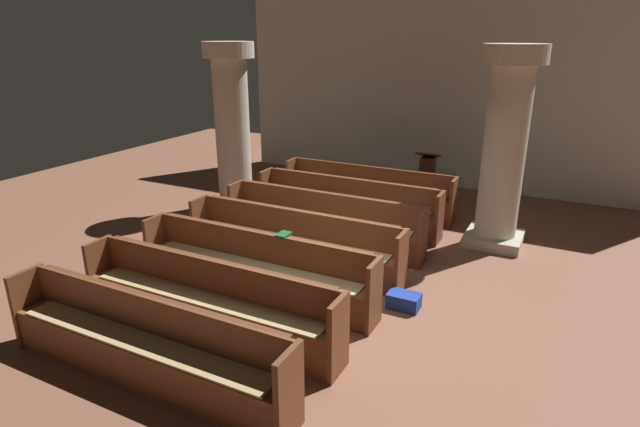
{
  "coord_description": "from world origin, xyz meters",
  "views": [
    {
      "loc": [
        2.78,
        -5.76,
        3.42
      ],
      "look_at": [
        -0.64,
        1.0,
        0.75
      ],
      "focal_mm": 29.02,
      "sensor_mm": 36.0,
      "label": 1
    }
  ],
  "objects_px": {
    "pew_row_0": "(367,188)",
    "pew_row_6": "(143,340)",
    "pew_row_3": "(292,239)",
    "pew_row_5": "(206,297)",
    "pew_row_2": "(322,219)",
    "pillar_far_side": "(232,124)",
    "pew_row_4": "(254,265)",
    "pew_row_1": "(347,202)",
    "lectern": "(427,181)",
    "hymn_book": "(284,235)",
    "kneeler_box_blue": "(404,301)",
    "pillar_aisle_side": "(505,146)"
  },
  "relations": [
    {
      "from": "pillar_aisle_side",
      "to": "pew_row_5",
      "type": "bearing_deg",
      "value": -120.16
    },
    {
      "from": "lectern",
      "to": "pillar_aisle_side",
      "type": "bearing_deg",
      "value": -46.21
    },
    {
      "from": "pew_row_3",
      "to": "kneeler_box_blue",
      "type": "height_order",
      "value": "pew_row_3"
    },
    {
      "from": "pew_row_1",
      "to": "pew_row_4",
      "type": "relative_size",
      "value": 1.0
    },
    {
      "from": "pew_row_5",
      "to": "hymn_book",
      "type": "xyz_separation_m",
      "value": [
        0.35,
        1.2,
        0.43
      ]
    },
    {
      "from": "pew_row_0",
      "to": "pew_row_6",
      "type": "relative_size",
      "value": 1.0
    },
    {
      "from": "pew_row_6",
      "to": "pew_row_1",
      "type": "bearing_deg",
      "value": 90.0
    },
    {
      "from": "pew_row_2",
      "to": "pillar_far_side",
      "type": "xyz_separation_m",
      "value": [
        -2.52,
        1.07,
        1.22
      ]
    },
    {
      "from": "pew_row_4",
      "to": "pew_row_6",
      "type": "xyz_separation_m",
      "value": [
        0.0,
        -2.02,
        0.0
      ]
    },
    {
      "from": "pew_row_1",
      "to": "pew_row_5",
      "type": "relative_size",
      "value": 1.0
    },
    {
      "from": "pew_row_4",
      "to": "pillar_aisle_side",
      "type": "xyz_separation_m",
      "value": [
        2.57,
        3.42,
        1.22
      ]
    },
    {
      "from": "pew_row_5",
      "to": "pew_row_3",
      "type": "bearing_deg",
      "value": 90.0
    },
    {
      "from": "pew_row_3",
      "to": "pillar_far_side",
      "type": "bearing_deg",
      "value": 140.51
    },
    {
      "from": "pew_row_0",
      "to": "hymn_book",
      "type": "distance_m",
      "value": 3.88
    },
    {
      "from": "pew_row_4",
      "to": "pew_row_1",
      "type": "bearing_deg",
      "value": 90.0
    },
    {
      "from": "pew_row_5",
      "to": "pillar_far_side",
      "type": "bearing_deg",
      "value": 121.64
    },
    {
      "from": "pew_row_1",
      "to": "pew_row_3",
      "type": "distance_m",
      "value": 2.02
    },
    {
      "from": "pew_row_5",
      "to": "pew_row_0",
      "type": "bearing_deg",
      "value": 90.0
    },
    {
      "from": "lectern",
      "to": "hymn_book",
      "type": "distance_m",
      "value": 5.05
    },
    {
      "from": "pew_row_1",
      "to": "pew_row_6",
      "type": "xyz_separation_m",
      "value": [
        0.0,
        -5.04,
        0.0
      ]
    },
    {
      "from": "kneeler_box_blue",
      "to": "pew_row_1",
      "type": "bearing_deg",
      "value": 128.29
    },
    {
      "from": "pew_row_1",
      "to": "hymn_book",
      "type": "relative_size",
      "value": 16.21
    },
    {
      "from": "hymn_book",
      "to": "kneeler_box_blue",
      "type": "height_order",
      "value": "hymn_book"
    },
    {
      "from": "pew_row_2",
      "to": "hymn_book",
      "type": "relative_size",
      "value": 16.21
    },
    {
      "from": "pew_row_4",
      "to": "kneeler_box_blue",
      "type": "xyz_separation_m",
      "value": [
        1.9,
        0.62,
        -0.38
      ]
    },
    {
      "from": "pew_row_1",
      "to": "hymn_book",
      "type": "distance_m",
      "value": 2.88
    },
    {
      "from": "pew_row_0",
      "to": "kneeler_box_blue",
      "type": "relative_size",
      "value": 8.38
    },
    {
      "from": "pew_row_1",
      "to": "pew_row_5",
      "type": "distance_m",
      "value": 4.03
    },
    {
      "from": "pew_row_0",
      "to": "kneeler_box_blue",
      "type": "bearing_deg",
      "value": -60.92
    },
    {
      "from": "lectern",
      "to": "kneeler_box_blue",
      "type": "xyz_separation_m",
      "value": [
        1.02,
        -4.57,
        -0.35
      ]
    },
    {
      "from": "pew_row_4",
      "to": "pillar_far_side",
      "type": "relative_size",
      "value": 1.07
    },
    {
      "from": "pew_row_1",
      "to": "pew_row_6",
      "type": "distance_m",
      "value": 5.04
    },
    {
      "from": "pew_row_4",
      "to": "pillar_far_side",
      "type": "bearing_deg",
      "value": 129.26
    },
    {
      "from": "pew_row_2",
      "to": "pew_row_4",
      "type": "bearing_deg",
      "value": -90.0
    },
    {
      "from": "pew_row_3",
      "to": "pew_row_5",
      "type": "distance_m",
      "value": 2.02
    },
    {
      "from": "pew_row_3",
      "to": "pew_row_5",
      "type": "bearing_deg",
      "value": -90.0
    },
    {
      "from": "pew_row_6",
      "to": "pew_row_5",
      "type": "bearing_deg",
      "value": 90.0
    },
    {
      "from": "pew_row_5",
      "to": "pillar_far_side",
      "type": "relative_size",
      "value": 1.07
    },
    {
      "from": "lectern",
      "to": "hymn_book",
      "type": "bearing_deg",
      "value": -96.05
    },
    {
      "from": "kneeler_box_blue",
      "to": "pew_row_4",
      "type": "bearing_deg",
      "value": -161.84
    },
    {
      "from": "pew_row_5",
      "to": "pew_row_2",
      "type": "bearing_deg",
      "value": 90.0
    },
    {
      "from": "pew_row_0",
      "to": "pew_row_6",
      "type": "bearing_deg",
      "value": -90.0
    },
    {
      "from": "pew_row_1",
      "to": "pillar_aisle_side",
      "type": "distance_m",
      "value": 2.88
    },
    {
      "from": "pew_row_0",
      "to": "pew_row_2",
      "type": "height_order",
      "value": "same"
    },
    {
      "from": "pew_row_5",
      "to": "pillar_aisle_side",
      "type": "bearing_deg",
      "value": 59.84
    },
    {
      "from": "pew_row_2",
      "to": "pew_row_5",
      "type": "xyz_separation_m",
      "value": [
        0.0,
        -3.02,
        0.0
      ]
    },
    {
      "from": "pew_row_6",
      "to": "pillar_far_side",
      "type": "relative_size",
      "value": 1.07
    },
    {
      "from": "pillar_aisle_side",
      "to": "pew_row_2",
      "type": "bearing_deg",
      "value": -151.38
    },
    {
      "from": "pillar_aisle_side",
      "to": "lectern",
      "type": "height_order",
      "value": "pillar_aisle_side"
    },
    {
      "from": "pew_row_0",
      "to": "pillar_far_side",
      "type": "relative_size",
      "value": 1.07
    }
  ]
}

